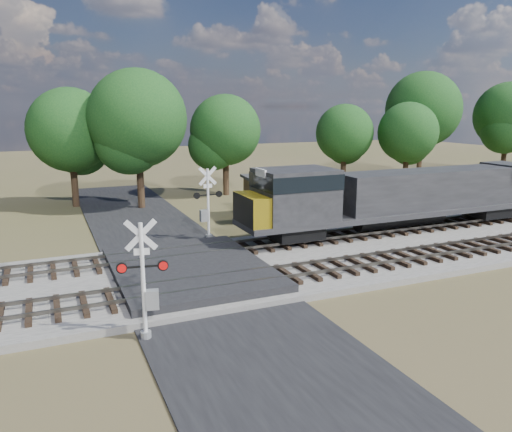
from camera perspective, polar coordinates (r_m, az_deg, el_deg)
name	(u,v)px	position (r m, az deg, el deg)	size (l,w,h in m)	color
ground	(193,280)	(23.86, -7.24, -7.30)	(160.00, 160.00, 0.00)	#4B4B28
ballast_bed	(364,251)	(28.47, 12.20, -3.91)	(140.00, 10.00, 0.30)	gray
road	(193,279)	(23.85, -7.25, -7.21)	(7.00, 60.00, 0.08)	black
crossing_panel	(190,271)	(24.22, -7.60, -6.23)	(7.00, 9.00, 0.62)	#262628
track_near	(271,276)	(22.98, 1.69, -6.89)	(140.00, 2.60, 0.33)	black
track_far	(232,248)	(27.38, -2.73, -3.71)	(140.00, 2.60, 0.33)	black
crossing_signal_near	(146,291)	(17.73, -12.42, -8.35)	(1.74, 0.47, 4.35)	silver
crossing_signal_far	(207,210)	(30.38, -5.64, 0.71)	(1.82, 0.39, 4.52)	silver
equipment_shed	(277,197)	(36.35, 2.46, 2.16)	(5.04, 5.04, 3.05)	#402F1B
treeline	(207,122)	(44.15, -5.62, 10.69)	(78.03, 12.71, 11.82)	black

